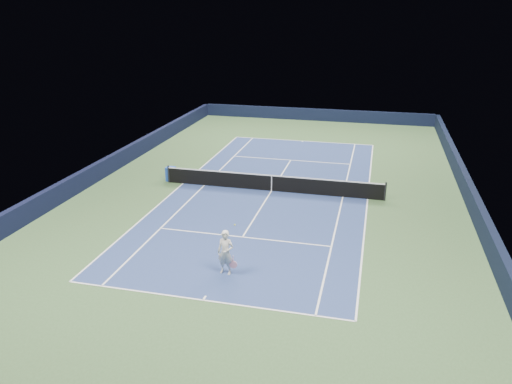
# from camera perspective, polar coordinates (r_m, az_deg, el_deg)

# --- Properties ---
(ground) EXTENTS (40.00, 40.00, 0.00)m
(ground) POSITION_cam_1_polar(r_m,az_deg,el_deg) (29.02, 1.78, 0.12)
(ground) COLOR #35522C
(ground) RESTS_ON ground
(wall_far) EXTENTS (22.00, 0.35, 1.10)m
(wall_far) POSITION_cam_1_polar(r_m,az_deg,el_deg) (47.75, 6.85, 8.77)
(wall_far) COLOR black
(wall_far) RESTS_ON ground
(wall_right) EXTENTS (0.35, 40.00, 1.10)m
(wall_right) POSITION_cam_1_polar(r_m,az_deg,el_deg) (28.75, 23.39, -0.64)
(wall_right) COLOR black
(wall_right) RESTS_ON ground
(wall_left) EXTENTS (0.35, 40.00, 1.10)m
(wall_left) POSITION_cam_1_polar(r_m,az_deg,el_deg) (32.71, -17.10, 2.58)
(wall_left) COLOR black
(wall_left) RESTS_ON ground
(court_surface) EXTENTS (10.97, 23.77, 0.01)m
(court_surface) POSITION_cam_1_polar(r_m,az_deg,el_deg) (29.01, 1.78, 0.13)
(court_surface) COLOR navy
(court_surface) RESTS_ON ground
(baseline_far) EXTENTS (10.97, 0.08, 0.00)m
(baseline_far) POSITION_cam_1_polar(r_m,az_deg,el_deg) (40.20, 5.36, 5.83)
(baseline_far) COLOR white
(baseline_far) RESTS_ON ground
(baseline_near) EXTENTS (10.97, 0.08, 0.00)m
(baseline_near) POSITION_cam_1_polar(r_m,az_deg,el_deg) (18.70, -6.07, -12.19)
(baseline_near) COLOR white
(baseline_near) RESTS_ON ground
(sideline_doubles_right) EXTENTS (0.08, 23.77, 0.00)m
(sideline_doubles_right) POSITION_cam_1_polar(r_m,az_deg,el_deg) (28.46, 12.64, -0.78)
(sideline_doubles_right) COLOR white
(sideline_doubles_right) RESTS_ON ground
(sideline_doubles_left) EXTENTS (0.08, 23.77, 0.00)m
(sideline_doubles_left) POSITION_cam_1_polar(r_m,az_deg,el_deg) (30.55, -8.33, 0.98)
(sideline_doubles_left) COLOR white
(sideline_doubles_left) RESTS_ON ground
(sideline_singles_right) EXTENTS (0.08, 23.77, 0.00)m
(sideline_singles_right) POSITION_cam_1_polar(r_m,az_deg,el_deg) (28.50, 9.90, -0.55)
(sideline_singles_right) COLOR white
(sideline_singles_right) RESTS_ON ground
(sideline_singles_left) EXTENTS (0.08, 23.77, 0.00)m
(sideline_singles_left) POSITION_cam_1_polar(r_m,az_deg,el_deg) (30.08, -5.90, 0.78)
(sideline_singles_left) COLOR white
(sideline_singles_left) RESTS_ON ground
(service_line_far) EXTENTS (8.23, 0.08, 0.00)m
(service_line_far) POSITION_cam_1_polar(r_m,az_deg,el_deg) (34.98, 3.99, 3.66)
(service_line_far) COLOR white
(service_line_far) RESTS_ON ground
(service_line_near) EXTENTS (8.23, 0.08, 0.00)m
(service_line_near) POSITION_cam_1_polar(r_m,az_deg,el_deg) (23.27, -1.54, -5.16)
(service_line_near) COLOR white
(service_line_near) RESTS_ON ground
(center_service_line) EXTENTS (0.08, 12.80, 0.00)m
(center_service_line) POSITION_cam_1_polar(r_m,az_deg,el_deg) (29.01, 1.78, 0.14)
(center_service_line) COLOR white
(center_service_line) RESTS_ON ground
(center_mark_far) EXTENTS (0.08, 0.30, 0.00)m
(center_mark_far) POSITION_cam_1_polar(r_m,az_deg,el_deg) (40.06, 5.33, 5.78)
(center_mark_far) COLOR white
(center_mark_far) RESTS_ON ground
(center_mark_near) EXTENTS (0.08, 0.30, 0.00)m
(center_mark_near) POSITION_cam_1_polar(r_m,az_deg,el_deg) (18.82, -5.91, -11.95)
(center_mark_near) COLOR white
(center_mark_near) RESTS_ON ground
(tennis_net) EXTENTS (12.90, 0.10, 1.07)m
(tennis_net) POSITION_cam_1_polar(r_m,az_deg,el_deg) (28.84, 1.79, 1.06)
(tennis_net) COLOR black
(tennis_net) RESTS_ON ground
(sponsor_cube) EXTENTS (0.59, 0.51, 0.87)m
(sponsor_cube) POSITION_cam_1_polar(r_m,az_deg,el_deg) (31.05, -9.70, 2.05)
(sponsor_cube) COLOR blue
(sponsor_cube) RESTS_ON ground
(tennis_player) EXTENTS (0.85, 1.29, 1.85)m
(tennis_player) POSITION_cam_1_polar(r_m,az_deg,el_deg) (19.89, -3.49, -6.92)
(tennis_player) COLOR silver
(tennis_player) RESTS_ON ground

